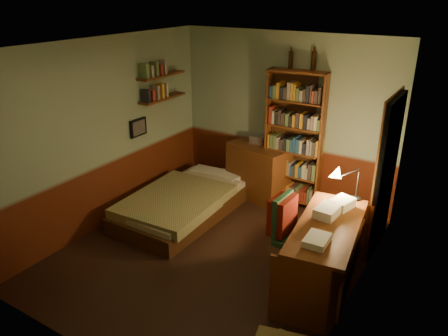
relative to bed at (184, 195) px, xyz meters
The scene contains 22 objects.
floor 1.21m from the bed, 34.53° to the right, with size 3.50×4.00×0.02m, color black.
ceiling 2.57m from the bed, 34.53° to the right, with size 3.50×4.00×0.02m, color silver.
wall_back 1.93m from the bed, 54.61° to the left, with size 3.50×0.02×2.60m, color gray.
wall_left 1.43m from the bed, 140.52° to the right, with size 0.02×4.00×2.60m, color gray.
wall_right 2.97m from the bed, 13.64° to the right, with size 0.02×4.00×2.60m, color gray.
wall_front 3.00m from the bed, 70.24° to the right, with size 3.50×0.02×2.60m, color gray.
doorway 2.84m from the bed, 13.44° to the left, with size 0.06×0.90×2.00m, color black.
door_trim 2.80m from the bed, 13.61° to the left, with size 0.02×0.98×2.08m, color #3B1F0D.
bed is the anchor object (origin of this frame).
dresser 1.29m from the bed, 59.24° to the left, with size 0.98×0.49×0.87m, color #5C2D12.
mini_stereo 1.49m from the bed, 65.11° to the left, with size 0.23×0.17×0.12m, color #B2B2B7.
bookshelf 1.84m from the bed, 44.72° to the left, with size 0.89×0.28×2.08m, color #5C2D12.
bottle_left 2.51m from the bed, 51.59° to the left, with size 0.07×0.07×0.24m, color black.
bottle_right 2.68m from the bed, 43.35° to the left, with size 0.07×0.07×0.27m, color black.
desk 2.46m from the bed, 13.67° to the right, with size 0.63×1.52×0.82m, color #5C2D12.
paper_stack 2.45m from the bed, ahead, with size 0.20×0.28×0.11m, color silver.
desk_lamp 2.60m from the bed, ahead, with size 0.19×0.19×0.64m, color black.
office_chair 2.10m from the bed, 14.92° to the right, with size 0.46×0.40×0.91m, color #2A502D.
red_jacket 2.01m from the bed, 12.55° to the right, with size 0.20×0.37×0.44m, color maroon.
wall_shelf_lower 1.52m from the bed, 147.13° to the left, with size 0.20×0.90×0.03m, color #5C2D12.
wall_shelf_upper 1.82m from the bed, 147.13° to the left, with size 0.20×0.90×0.03m, color #5C2D12.
framed_picture 1.21m from the bed, behind, with size 0.04×0.32×0.26m, color black.
Camera 1 is at (2.64, -3.98, 3.17)m, focal length 35.00 mm.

